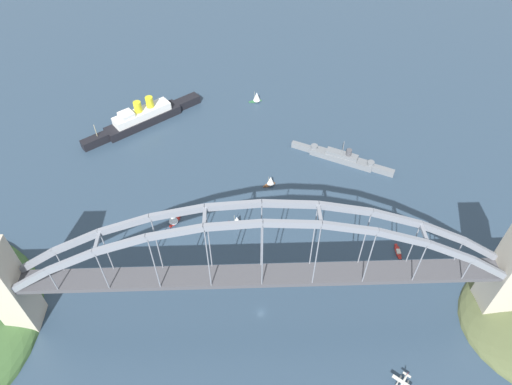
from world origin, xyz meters
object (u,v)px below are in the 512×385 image
Objects in this scene: harbor_arch_bridge at (261,276)px; naval_cruiser at (342,158)px; small_boat_0 at (173,217)px; small_boat_1 at (257,97)px; small_boat_3 at (398,252)px; seaplane_taxiing_near_bridge at (403,382)px; ocean_liner at (143,117)px; small_boat_4 at (237,221)px; small_boat_2 at (270,181)px.

naval_cruiser is at bearing 62.10° from harbor_arch_bridge.
naval_cruiser is at bearing 25.48° from small_boat_0.
small_boat_1 reaches higher than small_boat_3.
ocean_liner is at bearing 125.96° from seaplane_taxiing_near_bridge.
naval_cruiser is (61.15, 115.50, -30.06)m from harbor_arch_bridge.
harbor_arch_bridge is 67.46m from small_boat_4.
small_boat_0 reaches higher than small_boat_3.
naval_cruiser reaches higher than small_boat_3.
ocean_liner is (-82.46, 162.85, -27.22)m from harbor_arch_bridge.
harbor_arch_bridge is 33.29× the size of small_boat_4.
small_boat_0 reaches higher than small_boat_4.
small_boat_4 is at bearing -123.31° from small_boat_2.
naval_cruiser reaches higher than small_boat_2.
small_boat_0 reaches higher than seaplane_taxiing_near_bridge.
small_boat_4 is at bearing -55.77° from ocean_liner.
ocean_liner is at bearing -162.88° from small_boat_1.
ocean_liner is 8.99× the size of seaplane_taxiing_near_bridge.
small_boat_0 is 1.14× the size of small_boat_1.
small_boat_1 is (-59.63, 228.11, 2.39)m from seaplane_taxiing_near_bridge.
small_boat_3 is (70.56, -57.33, -3.18)m from small_boat_2.
harbor_arch_bridge is 24.98× the size of small_boat_0.
harbor_arch_bridge is 191.69m from small_boat_1.
small_boat_0 is at bearing 129.16° from harbor_arch_bridge.
small_boat_1 reaches higher than seaplane_taxiing_near_bridge.
naval_cruiser reaches higher than small_boat_4.
small_boat_2 reaches higher than small_boat_3.
small_boat_3 is (19.35, -79.55, -2.38)m from naval_cruiser.
ocean_liner reaches higher than small_boat_1.
small_boat_1 is 96.40m from small_boat_2.
small_boat_4 reaches higher than small_boat_3.
small_boat_1 is at bearing 127.66° from naval_cruiser.
harbor_arch_bridge is 28.13× the size of small_boat_3.
small_boat_3 is at bearing 77.27° from seaplane_taxiing_near_bridge.
small_boat_2 is (-51.20, -22.23, 0.80)m from naval_cruiser.
small_boat_2 is (60.61, 31.06, -1.65)m from small_boat_0.
seaplane_taxiing_near_bridge is 152.47m from small_boat_0.
ocean_liner is 115.69m from small_boat_2.
small_boat_3 is (131.17, -26.26, -4.83)m from small_boat_0.
naval_cruiser is 123.89m from small_boat_0.
small_boat_3 is at bearing -14.29° from small_boat_4.
small_boat_1 reaches higher than small_boat_4.
small_boat_3 is at bearing -63.53° from small_boat_1.
small_boat_2 is 0.93× the size of small_boat_4.
harbor_arch_bridge is 35.90× the size of small_boat_2.
seaplane_taxiing_near_bridge is 0.87× the size of small_boat_3.
small_boat_0 is 138.54m from small_boat_1.
small_boat_2 is (9.95, 93.27, -29.26)m from harbor_arch_bridge.
small_boat_1 is 1.17× the size of small_boat_4.
small_boat_4 is at bearing -97.13° from small_boat_1.
small_boat_0 is at bearing 168.68° from small_boat_3.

